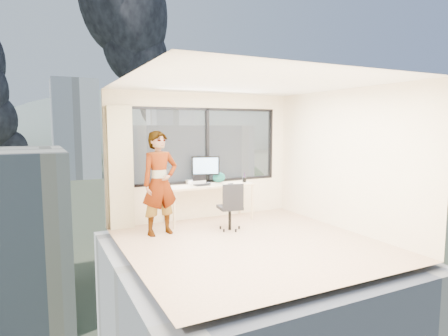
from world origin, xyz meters
TOP-DOWN VIEW (x-y plane):
  - floor at (0.00, 0.00)m, footprint 4.00×4.00m
  - ceiling at (0.00, 0.00)m, footprint 4.00×4.00m
  - wall_front at (0.00, -2.00)m, footprint 4.00×0.01m
  - wall_left at (-2.00, 0.00)m, footprint 0.01×4.00m
  - wall_right at (2.00, 0.00)m, footprint 0.01×4.00m
  - window_wall at (0.05, 2.00)m, footprint 3.30×0.16m
  - curtain at (-1.72, 1.88)m, footprint 0.45×0.14m
  - desk at (0.00, 1.66)m, footprint 1.80×0.60m
  - chair at (0.05, 0.86)m, footprint 0.53×0.53m
  - person at (-1.18, 1.17)m, footprint 0.74×0.55m
  - monitor at (-0.02, 1.80)m, footprint 0.59×0.27m
  - game_console at (-0.23, 1.85)m, footprint 0.34×0.29m
  - laptop at (-0.19, 1.63)m, footprint 0.32×0.34m
  - cellphone at (0.41, 1.53)m, footprint 0.12×0.09m
  - pen_cup at (0.80, 1.64)m, footprint 0.10×0.10m
  - handbag at (0.29, 1.83)m, footprint 0.30×0.18m
  - exterior_ground at (0.00, 120.00)m, footprint 400.00×400.00m
  - near_bldg_b at (12.00, 38.00)m, footprint 14.00×13.00m
  - near_bldg_c at (30.00, 28.00)m, footprint 12.00×10.00m
  - far_tower_b at (8.00, 120.00)m, footprint 13.00×13.00m
  - far_tower_c at (45.00, 140.00)m, footprint 15.00×15.00m
  - hill_b at (100.00, 320.00)m, footprint 300.00×220.00m
  - tree_b at (4.00, 18.00)m, footprint 7.60×7.60m
  - tree_c at (22.00, 40.00)m, footprint 8.40×8.40m
  - smoke_plume_a at (-10.00, 150.00)m, footprint 40.00×24.00m
  - smoke_plume_b at (55.00, 170.00)m, footprint 30.00×18.00m

SIDE VIEW (x-z plane):
  - exterior_ground at x=0.00m, z-range -14.02..-13.98m
  - hill_b at x=100.00m, z-range -62.00..34.00m
  - tree_b at x=4.00m, z-range -14.00..-5.00m
  - near_bldg_c at x=30.00m, z-range -14.00..-4.00m
  - tree_c at x=22.00m, z-range -14.00..-4.00m
  - near_bldg_b at x=12.00m, z-range -14.00..2.00m
  - far_tower_c at x=45.00m, z-range -14.00..12.00m
  - floor at x=0.00m, z-range -0.01..0.01m
  - desk at x=0.00m, z-range 0.00..0.75m
  - chair at x=0.05m, z-range 0.00..0.91m
  - cellphone at x=0.41m, z-range 0.75..0.76m
  - game_console at x=-0.23m, z-range 0.75..0.83m
  - pen_cup at x=0.80m, z-range 0.75..0.85m
  - laptop at x=-0.19m, z-range 0.75..0.94m
  - handbag at x=0.29m, z-range 0.75..0.96m
  - person at x=-1.18m, z-range 0.00..1.85m
  - far_tower_b at x=8.00m, z-range -14.00..16.00m
  - monitor at x=-0.02m, z-range 0.75..1.32m
  - curtain at x=-1.72m, z-range 0.00..2.30m
  - wall_front at x=0.00m, z-range 0.00..2.60m
  - wall_left at x=-2.00m, z-range 0.00..2.60m
  - wall_right at x=2.00m, z-range 0.00..2.60m
  - window_wall at x=0.05m, z-range 0.75..2.30m
  - ceiling at x=0.00m, z-range 2.60..2.60m
  - smoke_plume_b at x=55.00m, z-range -8.00..62.00m
  - smoke_plume_a at x=-10.00m, z-range -6.00..84.00m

